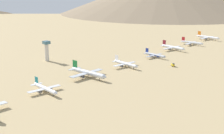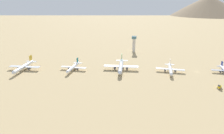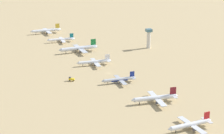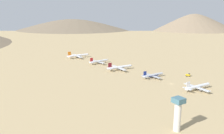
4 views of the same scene
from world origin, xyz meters
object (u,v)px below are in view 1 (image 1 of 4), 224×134
Objects in this scene: parked_jet_1 at (45,88)px; parked_jet_5 at (173,47)px; control_tower at (47,50)px; parked_jet_2 at (87,73)px; parked_jet_7 at (208,37)px; parked_jet_6 at (191,43)px; parked_jet_3 at (125,64)px; service_truck at (173,65)px; parked_jet_4 at (155,55)px.

parked_jet_1 is 230.00m from parked_jet_5.
parked_jet_1 is 1.56× the size of control_tower.
parked_jet_2 is 1.16× the size of parked_jet_7.
parked_jet_2 reaches higher than parked_jet_7.
control_tower reaches higher than parked_jet_7.
parked_jet_5 is 176.13m from control_tower.
parked_jet_7 is at bearing 98.03° from parked_jet_1.
parked_jet_2 reaches higher than parked_jet_6.
parked_jet_2 is at bearing -81.95° from parked_jet_5.
control_tower is at bearing -150.11° from parked_jet_3.
parked_jet_2 is 1.28× the size of parked_jet_3.
parked_jet_4 is at bearing 155.44° from service_truck.
control_tower is (-119.50, -89.67, 11.79)m from service_truck.
parked_jet_4 is at bearing 97.29° from parked_jet_1.
parked_jet_4 is 0.81× the size of parked_jet_7.
service_truck is 0.23× the size of control_tower.
service_truck is at bearing 72.13° from parked_jet_2.
parked_jet_1 is 0.75× the size of parked_jet_2.
parked_jet_5 is at bearing -83.58° from parked_jet_7.
parked_jet_5 is (-13.24, 54.80, 0.75)m from parked_jet_4.
parked_jet_1 reaches higher than parked_jet_6.
parked_jet_6 is 61.35m from parked_jet_7.
parked_jet_3 reaches higher than parked_jet_1.
parked_jet_6 is 140.46m from service_truck.
parked_jet_2 reaches higher than parked_jet_5.
parked_jet_5 is at bearing 68.78° from control_tower.
parked_jet_1 is 0.87× the size of parked_jet_7.
parked_jet_3 is at bearing 29.89° from control_tower.
parked_jet_7 reaches higher than parked_jet_6.
parked_jet_5 is at bearing 100.20° from parked_jet_3.
parked_jet_3 is 61.09m from parked_jet_4.
control_tower reaches higher than parked_jet_1.
parked_jet_6 is at bearing 115.20° from service_truck.
parked_jet_1 is at bearing -32.62° from control_tower.
parked_jet_4 reaches higher than service_truck.
parked_jet_5 is at bearing 126.94° from service_truck.
service_truck is (35.09, 41.16, -1.76)m from parked_jet_3.
service_truck is at bearing 36.88° from control_tower.
parked_jet_7 is 7.67× the size of service_truck.
service_truck is at bearing -53.06° from parked_jet_5.
parked_jet_4 is at bearing -76.41° from parked_jet_5.
control_tower is at bearing -143.12° from service_truck.
service_truck is (31.53, 97.79, -2.84)m from parked_jet_2.
parked_jet_1 is at bearing -97.65° from service_truck.
parked_jet_4 is at bearing -80.93° from parked_jet_6.
parked_jet_1 is 0.97× the size of parked_jet_3.
parked_jet_4 is (-7.52, 60.62, -0.45)m from parked_jet_3.
parked_jet_2 is at bearing -86.41° from parked_jet_3.
parked_jet_6 is (-28.27, 224.88, -1.20)m from parked_jet_2.
parked_jet_1 is 154.39m from service_truck.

